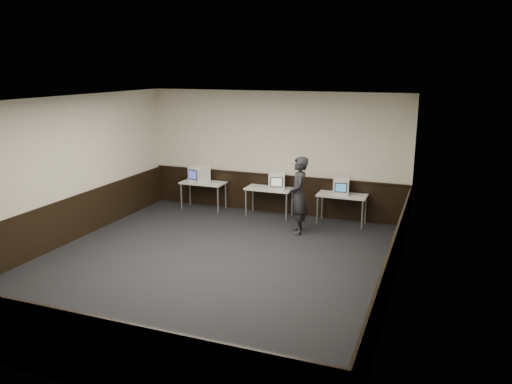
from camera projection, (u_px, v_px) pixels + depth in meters
floor at (208, 265)px, 9.80m from camera, size 8.00×8.00×0.00m
ceiling at (204, 101)px, 9.01m from camera, size 8.00×8.00×0.00m
back_wall at (274, 153)px, 13.03m from camera, size 7.00×0.00×7.00m
front_wall at (52, 262)px, 5.78m from camera, size 7.00×0.00×7.00m
left_wall at (58, 173)px, 10.61m from camera, size 0.00×8.00×8.00m
right_wall at (397, 204)px, 8.20m from camera, size 0.00×8.00×8.00m
wainscot_back at (274, 194)px, 13.28m from camera, size 6.98×0.04×1.00m
wainscot_front at (62, 346)px, 6.07m from camera, size 6.98×0.04×1.00m
wainscot_left at (64, 222)px, 10.88m from camera, size 0.04×7.98×1.00m
wainscot_right at (392, 266)px, 8.47m from camera, size 0.04×7.98×1.00m
wainscot_rail at (274, 175)px, 13.13m from camera, size 6.98×0.06×0.04m
desk_left at (203, 185)px, 13.55m from camera, size 1.20×0.60×0.75m
desk_center at (269, 191)px, 12.89m from camera, size 1.20×0.60×0.75m
desk_right at (342, 197)px, 12.24m from camera, size 1.20×0.60×0.75m
emac_left at (199, 174)px, 13.49m from camera, size 0.56×0.57×0.43m
emac_center at (277, 181)px, 12.72m from camera, size 0.52×0.53×0.41m
emac_right at (341, 187)px, 12.21m from camera, size 0.44×0.46×0.38m
person at (299, 195)px, 11.51m from camera, size 0.61×0.76×1.81m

